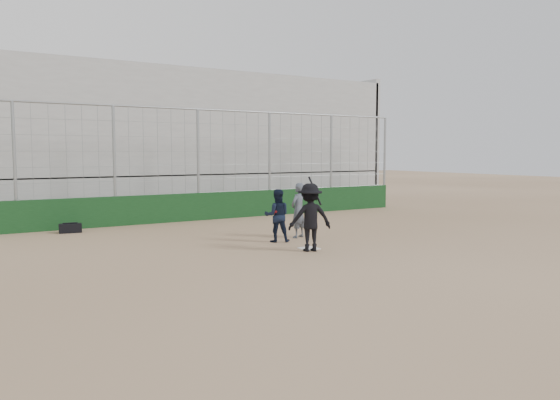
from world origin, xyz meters
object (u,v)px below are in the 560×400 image
umpire (298,213)px  equipment_bag (70,228)px  batter_at_plate (310,217)px  catcher_crouched (277,224)px

umpire → equipment_bag: 7.04m
umpire → equipment_bag: umpire is taller
batter_at_plate → catcher_crouched: size_ratio=1.84×
umpire → equipment_bag: (-5.41, 4.47, -0.57)m
catcher_crouched → umpire: 1.02m
catcher_crouched → equipment_bag: bearing=132.8°
umpire → batter_at_plate: bearing=40.7°
batter_at_plate → equipment_bag: size_ratio=2.69×
batter_at_plate → umpire: batter_at_plate is taller
equipment_bag → umpire: bearing=-39.6°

